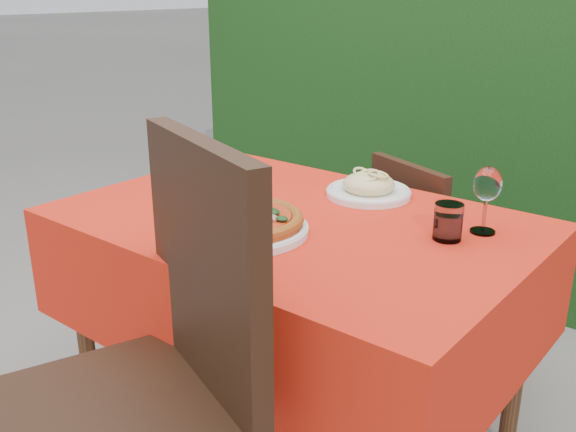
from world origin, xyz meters
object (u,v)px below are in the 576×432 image
Objects in this scene: pizza_plate at (243,222)px; chair_far at (423,255)px; chair_near at (156,364)px; wine_glass at (487,187)px; fork at (198,201)px; pasta_plate at (369,188)px; water_glass at (448,224)px.

chair_far is at bearing 81.33° from pizza_plate.
wine_glass is (0.35, 0.78, 0.26)m from chair_near.
chair_near reaches higher than chair_far.
pizza_plate is at bearing -13.71° from fork.
chair_near reaches higher than pizza_plate.
chair_near is at bearing -44.97° from fork.
chair_near is 6.14× the size of wine_glass.
chair_near reaches higher than fork.
chair_near reaches higher than wine_glass.
wine_glass is at bearing -10.92° from pasta_plate.
pizza_plate is 4.29× the size of water_glass.
chair_far is at bearing 67.27° from fork.
chair_far is 0.46m from pasta_plate.
fork is (-0.69, -0.18, -0.04)m from water_glass.
chair_far is 3.88× the size of fork.
wine_glass reaches higher than chair_far.
wine_glass reaches higher than pizza_plate.
pizza_plate is 1.59× the size of pasta_plate.
chair_near is 1.34× the size of chair_far.
chair_near is at bearing -114.15° from wine_glass.
chair_far reaches higher than fork.
water_glass is at bearing -116.26° from wine_glass.
pizza_plate reaches higher than fork.
wine_glass is 0.80m from fork.
water_glass reaches higher than chair_far.
fork is at bearing -165.47° from water_glass.
water_glass is (0.42, 0.28, 0.01)m from pizza_plate.
pizza_plate is 0.51m from water_glass.
pasta_plate is at bearing 79.50° from pizza_plate.
water_glass is (0.34, -0.18, 0.02)m from pasta_plate.
pasta_plate is 0.38m from water_glass.
fork is at bearing 159.21° from pizza_plate.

